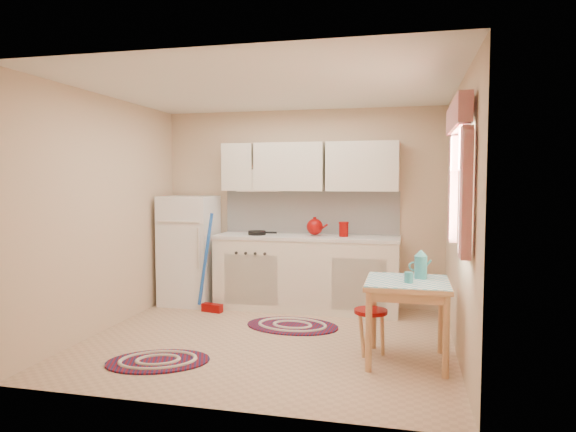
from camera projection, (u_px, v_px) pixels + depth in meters
The scene contains 14 objects.
room_shell at pixel (289, 181), 5.24m from camera, with size 3.64×3.60×2.52m.
fridge at pixel (189, 250), 6.64m from camera, with size 0.65×0.60×1.40m, color white.
broom at pixel (212, 263), 6.21m from camera, with size 0.28×0.12×1.20m, color blue, non-canonical shape.
base_cabinets at pixel (306, 274), 6.36m from camera, with size 2.25×0.60×0.88m, color silver.
countertop at pixel (307, 237), 6.33m from camera, with size 2.27×0.62×0.04m, color silver.
frying_pan at pixel (257, 233), 6.42m from camera, with size 0.22×0.22×0.05m, color black.
red_kettle at pixel (315, 227), 6.30m from camera, with size 0.22×0.20×0.22m, color #830604, non-canonical shape.
red_canister at pixel (344, 230), 6.22m from camera, with size 0.11×0.11×0.16m, color #830604.
table at pixel (407, 322), 4.51m from camera, with size 0.72×0.72×0.72m, color tan.
stool at pixel (371, 332), 4.71m from camera, with size 0.31×0.31×0.42m, color #830604.
coffee_pot at pixel (421, 264), 4.57m from camera, with size 0.14×0.12×0.28m, color teal, non-canonical shape.
mug at pixel (409, 278), 4.38m from camera, with size 0.07×0.07×0.10m, color teal.
rug_center at pixel (292, 326), 5.63m from camera, with size 1.02×0.68×0.02m, color maroon, non-canonical shape.
rug_left at pixel (158, 361), 4.52m from camera, with size 0.91×0.60×0.02m, color maroon, non-canonical shape.
Camera 1 is at (1.34, -4.88, 1.60)m, focal length 32.00 mm.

